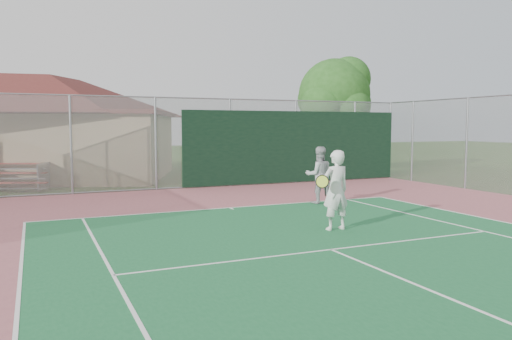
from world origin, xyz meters
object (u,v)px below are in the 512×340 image
(clubhouse, at_px, (35,117))
(player_white_front, at_px, (335,191))
(player_grey_back, at_px, (319,176))
(bleachers, at_px, (10,176))
(tree, at_px, (336,97))

(clubhouse, bearing_deg, player_white_front, -48.33)
(clubhouse, xyz_separation_m, player_white_front, (6.19, -15.93, -1.92))
(clubhouse, bearing_deg, player_grey_back, -36.71)
(bleachers, xyz_separation_m, tree, (14.72, 0.27, 3.32))
(bleachers, relative_size, player_grey_back, 1.87)
(bleachers, distance_m, player_white_front, 13.40)
(bleachers, bearing_deg, player_white_front, -34.25)
(bleachers, bearing_deg, tree, 24.37)
(player_grey_back, bearing_deg, bleachers, -25.79)
(player_white_front, bearing_deg, bleachers, -59.01)
(clubhouse, relative_size, player_grey_back, 8.58)
(bleachers, xyz_separation_m, player_white_front, (7.18, -11.30, 0.39))
(player_white_front, bearing_deg, player_grey_back, -117.35)
(tree, bearing_deg, player_grey_back, -126.03)
(clubhouse, relative_size, bleachers, 4.59)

